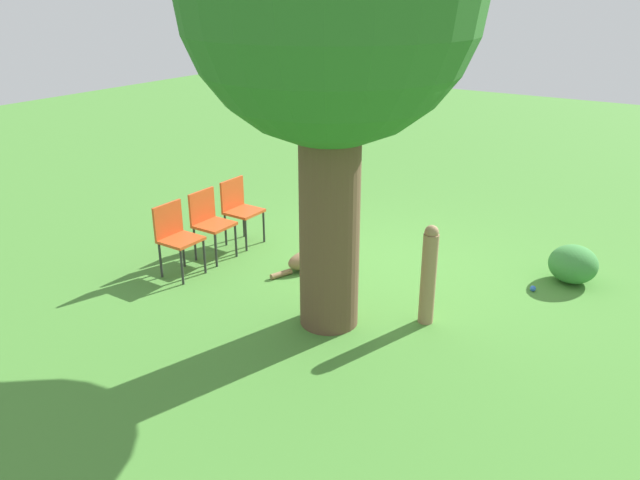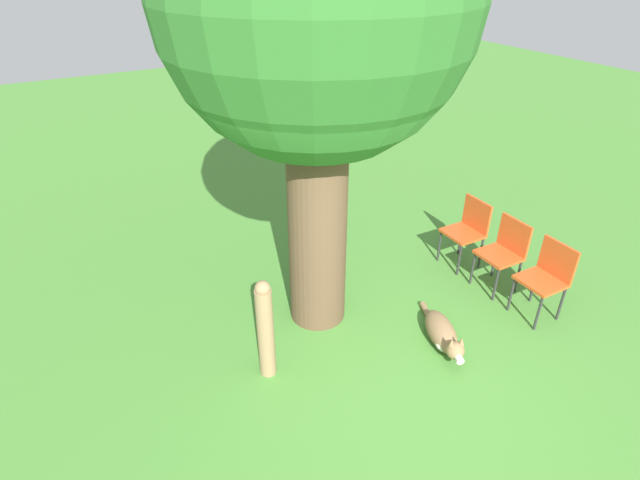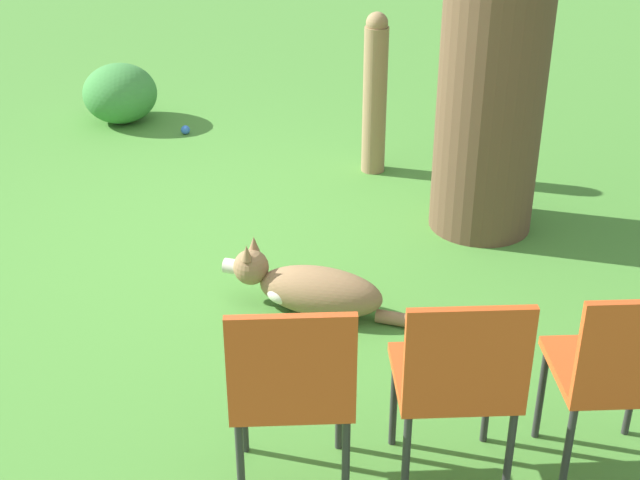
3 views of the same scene
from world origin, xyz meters
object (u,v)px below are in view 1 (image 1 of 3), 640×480
oak_tree (331,2)px  dog (314,257)px  red_chair_2 (176,234)px  tennis_ball (533,288)px  red_chair_0 (239,206)px  red_chair_1 (209,219)px  fence_post (429,274)px

oak_tree → dog: size_ratio=4.37×
red_chair_2 → tennis_ball: 4.27m
red_chair_0 → red_chair_1: size_ratio=1.00×
red_chair_0 → fence_post: bearing=-11.3°
red_chair_0 → tennis_ball: (-3.82, -0.68, -0.49)m
fence_post → red_chair_1: (3.05, -0.05, -0.02)m
dog → fence_post: 1.88m
dog → fence_post: (-1.76, 0.53, 0.42)m
fence_post → red_chair_1: 3.05m
oak_tree → red_chair_0: size_ratio=5.18×
oak_tree → red_chair_0: (2.20, -1.21, -2.64)m
red_chair_0 → red_chair_1: same height
red_chair_2 → tennis_ball: (-3.80, -1.88, -0.49)m
red_chair_1 → tennis_ball: (-3.81, -1.28, -0.49)m
oak_tree → tennis_ball: 4.00m
dog → red_chair_0: (1.30, -0.13, 0.40)m
oak_tree → fence_post: size_ratio=4.23×
fence_post → red_chair_0: 3.13m
red_chair_2 → red_chair_0: bearing=91.4°
red_chair_1 → tennis_ball: size_ratio=13.07×
oak_tree → fence_post: (-0.86, -0.55, -2.61)m
red_chair_1 → oak_tree: bearing=-14.6°
oak_tree → dog: (0.90, -1.08, -3.04)m
dog → red_chair_1: bearing=130.9°
fence_post → tennis_ball: fence_post is taller
tennis_ball → red_chair_0: bearing=10.1°
oak_tree → dog: bearing=-50.2°
red_chair_2 → red_chair_1: bearing=91.4°
oak_tree → fence_post: oak_tree is taller
fence_post → red_chair_2: bearing=10.2°
red_chair_1 → red_chair_2: 0.60m
red_chair_0 → oak_tree: bearing=-28.0°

